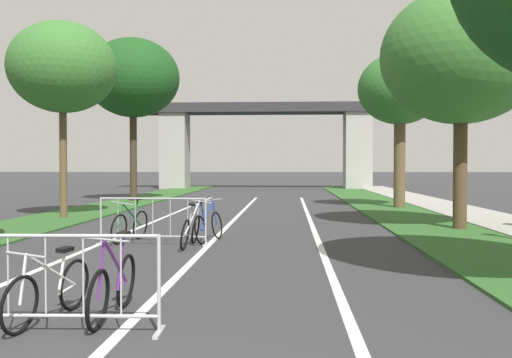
# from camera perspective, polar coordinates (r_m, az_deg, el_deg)

# --- Properties ---
(grass_verge_left) EXTENTS (2.67, 49.36, 0.05)m
(grass_verge_left) POSITION_cam_1_polar(r_m,az_deg,el_deg) (24.19, -15.04, -2.82)
(grass_verge_left) COLOR #2D5B26
(grass_verge_left) RESTS_ON ground
(grass_verge_right) EXTENTS (2.67, 49.36, 0.05)m
(grass_verge_right) POSITION_cam_1_polar(r_m,az_deg,el_deg) (23.32, 13.26, -2.97)
(grass_verge_right) COLOR #2D5B26
(grass_verge_right) RESTS_ON ground
(sidewalk_path_right) EXTENTS (2.34, 49.36, 0.08)m
(sidewalk_path_right) POSITION_cam_1_polar(r_m,az_deg,el_deg) (23.88, 19.19, -2.87)
(sidewalk_path_right) COLOR #9E9B93
(sidewalk_path_right) RESTS_ON ground
(lane_stripe_center) EXTENTS (0.14, 28.56, 0.01)m
(lane_stripe_center) POSITION_cam_1_polar(r_m,az_deg,el_deg) (17.17, -2.68, -4.55)
(lane_stripe_center) COLOR silver
(lane_stripe_center) RESTS_ON ground
(lane_stripe_right_lane) EXTENTS (0.14, 28.56, 0.01)m
(lane_stripe_right_lane) POSITION_cam_1_polar(r_m,az_deg,el_deg) (17.09, 5.59, -4.58)
(lane_stripe_right_lane) COLOR silver
(lane_stripe_right_lane) RESTS_ON ground
(lane_stripe_left_lane) EXTENTS (0.14, 28.56, 0.01)m
(lane_stripe_left_lane) POSITION_cam_1_polar(r_m,az_deg,el_deg) (17.60, -10.72, -4.43)
(lane_stripe_left_lane) COLOR silver
(lane_stripe_left_lane) RESTS_ON ground
(overpass_bridge) EXTENTS (21.12, 2.84, 6.45)m
(overpass_bridge) POSITION_cam_1_polar(r_m,az_deg,el_deg) (43.61, 0.94, 4.68)
(overpass_bridge) COLOR #2D2D30
(overpass_bridge) RESTS_ON ground
(tree_left_pine_near) EXTENTS (3.53, 3.53, 6.51)m
(tree_left_pine_near) POSITION_cam_1_polar(r_m,az_deg,el_deg) (20.25, -18.73, 10.45)
(tree_left_pine_near) COLOR brown
(tree_left_pine_near) RESTS_ON ground
(tree_left_oak_near) EXTENTS (4.53, 4.53, 7.98)m
(tree_left_oak_near) POSITION_cam_1_polar(r_m,az_deg,el_deg) (28.97, -12.16, 9.79)
(tree_left_oak_near) COLOR #3D2D1E
(tree_left_oak_near) RESTS_ON ground
(tree_right_oak_mid) EXTENTS (4.34, 4.34, 6.59)m
(tree_right_oak_mid) POSITION_cam_1_polar(r_m,az_deg,el_deg) (16.80, 19.77, 11.40)
(tree_right_oak_mid) COLOR #4C3823
(tree_right_oak_mid) RESTS_ON ground
(tree_right_pine_far) EXTENTS (3.44, 3.44, 6.38)m
(tree_right_pine_far) POSITION_cam_1_polar(r_m,az_deg,el_deg) (24.43, 14.15, 8.56)
(tree_right_pine_far) COLOR brown
(tree_right_pine_far) RESTS_ON ground
(crowd_barrier_nearest) EXTENTS (2.48, 0.52, 1.05)m
(crowd_barrier_nearest) POSITION_cam_1_polar(r_m,az_deg,el_deg) (6.53, -20.24, -9.76)
(crowd_barrier_nearest) COLOR #ADADB2
(crowd_barrier_nearest) RESTS_ON ground
(crowd_barrier_second) EXTENTS (2.49, 0.55, 1.05)m
(crowd_barrier_second) POSITION_cam_1_polar(r_m,az_deg,el_deg) (13.06, -10.26, -4.15)
(crowd_barrier_second) COLOR #ADADB2
(crowd_barrier_second) RESTS_ON ground
(bicycle_purple_1) EXTENTS (0.55, 1.69, 1.02)m
(bicycle_purple_1) POSITION_cam_1_polar(r_m,az_deg,el_deg) (6.92, -14.02, -10.30)
(bicycle_purple_1) COLOR black
(bicycle_purple_1) RESTS_ON ground
(bicycle_white_2) EXTENTS (0.47, 1.67, 0.87)m
(bicycle_white_2) POSITION_cam_1_polar(r_m,az_deg,el_deg) (6.99, -19.87, -10.41)
(bicycle_white_2) COLOR black
(bicycle_white_2) RESTS_ON ground
(bicycle_blue_3) EXTENTS (0.52, 1.73, 0.99)m
(bicycle_blue_3) POSITION_cam_1_polar(r_m,az_deg,el_deg) (13.33, -4.74, -4.62)
(bicycle_blue_3) COLOR black
(bicycle_blue_3) RESTS_ON ground
(bicycle_silver_4) EXTENTS (0.56, 1.72, 1.02)m
(bicycle_silver_4) POSITION_cam_1_polar(r_m,az_deg,el_deg) (12.51, -6.51, -5.04)
(bicycle_silver_4) COLOR black
(bicycle_silver_4) RESTS_ON ground
(bicycle_green_5) EXTENTS (0.55, 1.67, 1.02)m
(bicycle_green_5) POSITION_cam_1_polar(r_m,az_deg,el_deg) (13.58, -12.42, -4.51)
(bicycle_green_5) COLOR black
(bicycle_green_5) RESTS_ON ground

